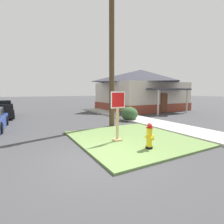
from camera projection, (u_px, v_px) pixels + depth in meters
ground_plane at (99, 161)px, 5.56m from camera, size 160.00×160.00×0.00m
grass_corner_patch at (131, 138)px, 8.11m from camera, size 5.02×5.44×0.08m
sidewalk_strip at (136, 119)px, 13.81m from camera, size 2.20×18.04×0.12m
fire_hydrant at (149, 137)px, 6.48m from camera, size 0.38×0.34×0.99m
stop_sign at (118, 117)px, 7.43m from camera, size 0.72×0.29×2.18m
manhole_cover at (69, 133)px, 9.28m from camera, size 0.70×0.70×0.02m
pickup_truck_black at (0, 110)px, 15.02m from camera, size 2.23×5.38×1.48m
street_bench at (125, 111)px, 14.55m from camera, size 0.49×1.58×0.85m
utility_pole at (112, 37)px, 10.51m from camera, size 1.67×0.33×10.86m
corner_house at (141, 89)px, 21.46m from camera, size 9.64×9.58×4.96m
shrub_by_curb at (129, 114)px, 13.22m from camera, size 1.29×1.29×1.07m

